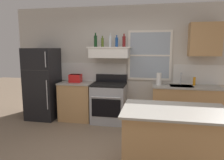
# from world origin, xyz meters

# --- Properties ---
(back_wall) EXTENTS (5.40, 0.11, 2.70)m
(back_wall) POSITION_xyz_m (0.03, 2.23, 1.35)
(back_wall) COLOR beige
(back_wall) RESTS_ON ground_plane
(refrigerator) EXTENTS (0.70, 0.72, 1.72)m
(refrigerator) POSITION_xyz_m (-1.90, 1.84, 0.86)
(refrigerator) COLOR black
(refrigerator) RESTS_ON ground_plane
(counter_left_of_stove) EXTENTS (0.79, 0.63, 0.91)m
(counter_left_of_stove) POSITION_xyz_m (-1.05, 1.90, 0.46)
(counter_left_of_stove) COLOR tan
(counter_left_of_stove) RESTS_ON ground_plane
(toaster) EXTENTS (0.30, 0.20, 0.19)m
(toaster) POSITION_xyz_m (-1.08, 1.91, 1.01)
(toaster) COLOR red
(toaster) RESTS_ON counter_left_of_stove
(stove_range) EXTENTS (0.76, 0.69, 1.09)m
(stove_range) POSITION_xyz_m (-0.25, 1.86, 0.46)
(stove_range) COLOR #9EA0A5
(stove_range) RESTS_ON ground_plane
(range_hood_shelf) EXTENTS (0.96, 0.52, 0.24)m
(range_hood_shelf) POSITION_xyz_m (-0.25, 1.96, 1.62)
(range_hood_shelf) COLOR white
(bottle_dark_green_wine) EXTENTS (0.07, 0.07, 0.32)m
(bottle_dark_green_wine) POSITION_xyz_m (-0.57, 1.92, 1.88)
(bottle_dark_green_wine) COLOR #143819
(bottle_dark_green_wine) RESTS_ON range_hood_shelf
(bottle_olive_oil_square) EXTENTS (0.06, 0.06, 0.25)m
(bottle_olive_oil_square) POSITION_xyz_m (-0.42, 1.95, 1.85)
(bottle_olive_oil_square) COLOR #4C601E
(bottle_olive_oil_square) RESTS_ON range_hood_shelf
(bottle_clear_tall) EXTENTS (0.06, 0.06, 0.31)m
(bottle_clear_tall) POSITION_xyz_m (-0.24, 1.98, 1.87)
(bottle_clear_tall) COLOR silver
(bottle_clear_tall) RESTS_ON range_hood_shelf
(bottle_blue_liqueur) EXTENTS (0.07, 0.07, 0.26)m
(bottle_blue_liqueur) POSITION_xyz_m (-0.09, 1.95, 1.86)
(bottle_blue_liqueur) COLOR #1E478C
(bottle_blue_liqueur) RESTS_ON range_hood_shelf
(bottle_red_label_wine) EXTENTS (0.07, 0.07, 0.30)m
(bottle_red_label_wine) POSITION_xyz_m (0.07, 1.99, 1.87)
(bottle_red_label_wine) COLOR maroon
(bottle_red_label_wine) RESTS_ON range_hood_shelf
(counter_right_with_sink) EXTENTS (1.43, 0.63, 0.91)m
(counter_right_with_sink) POSITION_xyz_m (1.45, 1.90, 0.46)
(counter_right_with_sink) COLOR tan
(counter_right_with_sink) RESTS_ON ground_plane
(sink_faucet) EXTENTS (0.03, 0.17, 0.28)m
(sink_faucet) POSITION_xyz_m (1.35, 2.00, 1.08)
(sink_faucet) COLOR silver
(sink_faucet) RESTS_ON counter_right_with_sink
(paper_towel_roll) EXTENTS (0.11, 0.11, 0.27)m
(paper_towel_roll) POSITION_xyz_m (0.87, 1.90, 1.04)
(paper_towel_roll) COLOR white
(paper_towel_roll) RESTS_ON counter_right_with_sink
(dish_soap_bottle) EXTENTS (0.06, 0.06, 0.18)m
(dish_soap_bottle) POSITION_xyz_m (1.63, 2.00, 1.00)
(dish_soap_bottle) COLOR orange
(dish_soap_bottle) RESTS_ON counter_right_with_sink
(kitchen_island) EXTENTS (1.40, 0.90, 0.91)m
(kitchen_island) POSITION_xyz_m (1.04, 0.03, 0.46)
(kitchen_island) COLOR tan
(kitchen_island) RESTS_ON ground_plane
(upper_cabinet_right) EXTENTS (0.64, 0.32, 0.70)m
(upper_cabinet_right) POSITION_xyz_m (1.80, 2.04, 1.90)
(upper_cabinet_right) COLOR tan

